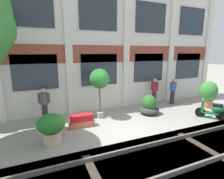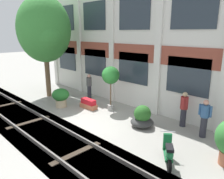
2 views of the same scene
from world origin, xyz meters
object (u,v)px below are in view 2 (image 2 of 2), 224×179
at_px(scooter_near_curb, 168,153).
at_px(resident_near_plants, 184,108).
at_px(potted_plant_glazed_jar, 61,96).
at_px(potted_plant_square_trough, 88,104).
at_px(resident_watching_tracks, 89,86).
at_px(resident_by_doorway, 204,117).
at_px(broadleaf_tree, 44,31).
at_px(potted_plant_terracotta_small, 111,77).
at_px(potted_plant_wide_bowl, 142,118).

relative_size(scooter_near_curb, resident_near_plants, 0.71).
xyz_separation_m(potted_plant_glazed_jar, resident_near_plants, (6.25, 2.50, 0.24)).
relative_size(potted_plant_square_trough, resident_watching_tracks, 0.69).
bearing_deg(resident_by_doorway, resident_watching_tracks, -92.70).
distance_m(broadleaf_tree, potted_plant_glazed_jar, 4.45).
bearing_deg(potted_plant_terracotta_small, potted_plant_square_trough, -147.36).
bearing_deg(resident_near_plants, scooter_near_curb, 93.64).
xyz_separation_m(broadleaf_tree, resident_near_plants, (8.77, 1.86, -3.37)).
xyz_separation_m(potted_plant_glazed_jar, scooter_near_curb, (7.39, -0.63, -0.19)).
bearing_deg(potted_plant_glazed_jar, potted_plant_square_trough, 36.06).
distance_m(potted_plant_glazed_jar, resident_watching_tracks, 2.21).
height_order(resident_watching_tracks, resident_near_plants, resident_near_plants).
relative_size(potted_plant_terracotta_small, potted_plant_wide_bowl, 2.30).
relative_size(potted_plant_wide_bowl, resident_watching_tracks, 0.66).
bearing_deg(potted_plant_square_trough, broadleaf_tree, -175.15).
height_order(potted_plant_square_trough, resident_near_plants, resident_near_plants).
xyz_separation_m(potted_plant_terracotta_small, resident_near_plants, (3.85, 0.84, -1.01)).
bearing_deg(scooter_near_curb, potted_plant_wide_bowl, 16.42).
bearing_deg(resident_near_plants, potted_plant_square_trough, 1.00).
height_order(resident_by_doorway, resident_watching_tracks, same).
distance_m(resident_watching_tracks, resident_near_plants, 6.38).
bearing_deg(potted_plant_wide_bowl, potted_plant_glazed_jar, -166.84).
bearing_deg(potted_plant_terracotta_small, resident_by_doorway, 5.24).
distance_m(broadleaf_tree, resident_near_plants, 9.58).
relative_size(broadleaf_tree, potted_plant_terracotta_small, 2.63).
distance_m(scooter_near_curb, resident_near_plants, 3.35).
xyz_separation_m(potted_plant_terracotta_small, resident_watching_tracks, (-2.52, 0.54, -1.02)).
distance_m(potted_plant_square_trough, scooter_near_curb, 6.28).
bearing_deg(resident_by_doorway, broadleaf_tree, -83.54).
height_order(potted_plant_square_trough, potted_plant_wide_bowl, potted_plant_wide_bowl).
xyz_separation_m(broadleaf_tree, potted_plant_wide_bowl, (7.47, 0.53, -3.83)).
xyz_separation_m(potted_plant_wide_bowl, resident_by_doorway, (2.39, 0.95, 0.44)).
height_order(potted_plant_terracotta_small, resident_near_plants, potted_plant_terracotta_small).
bearing_deg(potted_plant_wide_bowl, scooter_near_curb, -36.33).
bearing_deg(potted_plant_square_trough, resident_by_doorway, 10.79).
distance_m(potted_plant_wide_bowl, resident_watching_tracks, 5.20).
height_order(broadleaf_tree, scooter_near_curb, broadleaf_tree).
height_order(scooter_near_curb, resident_by_doorway, resident_by_doorway).
distance_m(potted_plant_square_trough, resident_watching_tracks, 1.99).
bearing_deg(potted_plant_terracotta_small, broadleaf_tree, -168.26).
xyz_separation_m(resident_by_doorway, resident_watching_tracks, (-7.47, 0.09, -0.00)).
distance_m(potted_plant_wide_bowl, resident_by_doorway, 2.61).
bearing_deg(potted_plant_wide_bowl, potted_plant_terracotta_small, 169.07).
distance_m(potted_plant_terracotta_small, scooter_near_curb, 5.67).
relative_size(potted_plant_terracotta_small, resident_by_doorway, 1.52).
height_order(broadleaf_tree, resident_near_plants, broadleaf_tree).
bearing_deg(resident_by_doorway, scooter_near_curb, -1.31).
distance_m(potted_plant_wide_bowl, resident_near_plants, 1.92).
distance_m(broadleaf_tree, resident_watching_tracks, 4.43).
xyz_separation_m(broadleaf_tree, potted_plant_square_trough, (3.83, 0.32, -3.99)).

